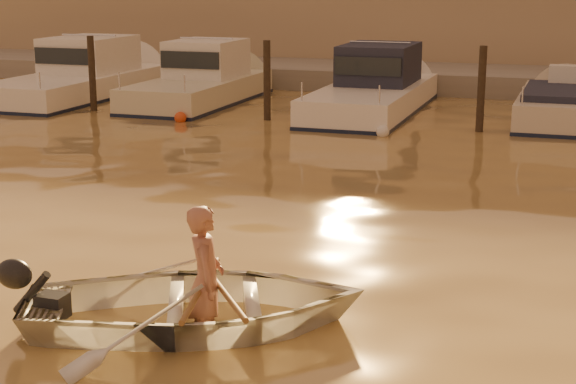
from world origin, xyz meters
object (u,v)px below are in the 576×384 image
(moored_boat_2, at_px, (373,88))
(moored_boat_3, at_px, (562,112))
(moored_boat_0, at_px, (78,76))
(moored_boat_1, at_px, (199,81))
(waterfront_building, at_px, (531,8))
(person, at_px, (206,280))
(dinghy, at_px, (197,304))

(moored_boat_2, height_order, moored_boat_3, moored_boat_2)
(moored_boat_0, height_order, moored_boat_1, same)
(moored_boat_3, distance_m, waterfront_building, 11.32)
(person, xyz_separation_m, moored_boat_3, (3.11, 15.04, -0.28))
(person, height_order, moored_boat_1, moored_boat_1)
(moored_boat_0, bearing_deg, moored_boat_2, 0.00)
(person, distance_m, moored_boat_0, 18.51)
(dinghy, bearing_deg, person, -90.00)
(dinghy, distance_m, moored_boat_2, 15.18)
(dinghy, relative_size, moored_boat_3, 0.60)
(moored_boat_3, bearing_deg, moored_boat_0, 180.00)
(dinghy, xyz_separation_m, person, (0.09, 0.04, 0.25))
(moored_boat_0, bearing_deg, waterfront_building, 41.78)
(waterfront_building, bearing_deg, person, -93.36)
(moored_boat_2, distance_m, waterfront_building, 11.62)
(moored_boat_0, relative_size, moored_boat_2, 1.04)
(person, distance_m, moored_boat_1, 16.53)
(moored_boat_2, relative_size, waterfront_building, 0.17)
(moored_boat_1, bearing_deg, person, -65.54)
(waterfront_building, bearing_deg, moored_boat_1, -127.28)
(dinghy, bearing_deg, moored_boat_2, -17.62)
(person, bearing_deg, waterfront_building, -27.28)
(person, bearing_deg, moored_boat_1, 0.54)
(moored_boat_0, height_order, moored_boat_2, same)
(moored_boat_1, height_order, moored_boat_2, same)
(person, height_order, moored_boat_0, moored_boat_0)
(dinghy, bearing_deg, moored_boat_1, 0.19)
(moored_boat_0, bearing_deg, moored_boat_1, 0.00)
(dinghy, relative_size, moored_boat_2, 0.46)
(moored_boat_0, relative_size, moored_boat_3, 1.35)
(person, relative_size, moored_boat_3, 0.27)
(moored_boat_1, bearing_deg, moored_boat_3, 0.00)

